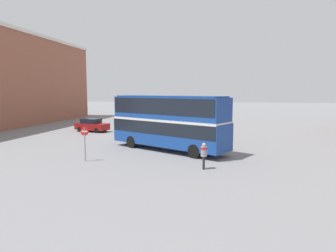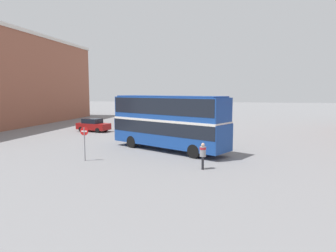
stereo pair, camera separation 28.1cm
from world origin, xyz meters
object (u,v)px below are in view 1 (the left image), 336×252
(parked_car_kerb_far, at_px, (92,125))
(no_entry_sign, at_px, (85,138))
(parked_car_kerb_near, at_px, (180,123))
(pedestrian_foreground, at_px, (204,153))
(double_decker_bus, at_px, (168,119))

(parked_car_kerb_far, xyz_separation_m, no_entry_sign, (6.56, -15.30, 0.86))
(parked_car_kerb_near, bearing_deg, no_entry_sign, -103.59)
(pedestrian_foreground, height_order, no_entry_sign, no_entry_sign)
(parked_car_kerb_near, distance_m, no_entry_sign, 21.15)
(pedestrian_foreground, distance_m, no_entry_sign, 8.75)
(parked_car_kerb_near, xyz_separation_m, parked_car_kerb_far, (-10.49, -5.46, 0.03))
(double_decker_bus, height_order, no_entry_sign, double_decker_bus)
(parked_car_kerb_far, bearing_deg, double_decker_bus, -27.00)
(parked_car_kerb_near, relative_size, no_entry_sign, 1.77)
(double_decker_bus, height_order, parked_car_kerb_near, double_decker_bus)
(parked_car_kerb_far, bearing_deg, parked_car_kerb_near, 41.31)
(pedestrian_foreground, relative_size, parked_car_kerb_near, 0.39)
(parked_car_kerb_far, bearing_deg, pedestrian_foreground, -32.46)
(double_decker_bus, relative_size, parked_car_kerb_near, 2.47)
(pedestrian_foreground, height_order, parked_car_kerb_far, pedestrian_foreground)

